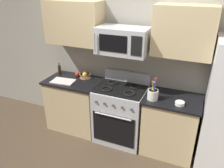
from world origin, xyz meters
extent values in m
plane|color=#473828|center=(0.00, 0.00, 0.00)|extent=(16.00, 16.00, 0.00)
cube|color=#9E998E|center=(0.00, 1.01, 1.30)|extent=(8.00, 0.10, 2.60)
cube|color=tan|center=(-0.85, 0.64, 0.44)|extent=(0.88, 0.57, 0.88)
cube|color=black|center=(-0.85, 0.64, 0.90)|extent=(0.92, 0.61, 0.03)
cube|color=#B2B5BA|center=(0.00, 0.64, 0.46)|extent=(0.76, 0.61, 0.91)
cube|color=black|center=(0.00, 0.33, 0.36)|extent=(0.67, 0.01, 0.51)
cylinder|color=#B2B5BA|center=(0.00, 0.30, 0.62)|extent=(0.57, 0.02, 0.02)
cube|color=black|center=(0.00, 0.64, 0.92)|extent=(0.73, 0.55, 0.02)
cube|color=#B2B5BA|center=(0.00, 0.91, 1.00)|extent=(0.76, 0.06, 0.18)
torus|color=black|center=(-0.18, 0.51, 0.93)|extent=(0.17, 0.17, 0.02)
torus|color=black|center=(0.18, 0.51, 0.93)|extent=(0.17, 0.17, 0.02)
torus|color=black|center=(-0.18, 0.76, 0.93)|extent=(0.17, 0.17, 0.02)
torus|color=black|center=(0.18, 0.76, 0.93)|extent=(0.17, 0.17, 0.02)
cylinder|color=#4C4C51|center=(-0.27, 0.32, 0.79)|extent=(0.04, 0.02, 0.04)
cylinder|color=#4C4C51|center=(-0.14, 0.32, 0.79)|extent=(0.04, 0.02, 0.04)
cylinder|color=#4C4C51|center=(0.00, 0.32, 0.79)|extent=(0.04, 0.02, 0.04)
cylinder|color=#4C4C51|center=(0.14, 0.32, 0.79)|extent=(0.04, 0.02, 0.04)
cylinder|color=#4C4C51|center=(0.27, 0.32, 0.79)|extent=(0.04, 0.02, 0.04)
cube|color=tan|center=(0.78, 0.64, 0.44)|extent=(0.75, 0.57, 0.88)
cube|color=black|center=(0.78, 0.64, 0.90)|extent=(0.79, 0.61, 0.03)
cube|color=#B2B5BA|center=(0.00, 0.67, 1.65)|extent=(0.72, 0.40, 0.37)
cube|color=black|center=(-0.07, 0.46, 1.65)|extent=(0.40, 0.01, 0.23)
cube|color=black|center=(0.26, 0.46, 1.65)|extent=(0.14, 0.01, 0.26)
cylinder|color=#B2B5BA|center=(-0.33, 0.44, 1.65)|extent=(0.02, 0.02, 0.26)
cube|color=tan|center=(-0.85, 0.79, 1.82)|extent=(0.91, 0.34, 0.66)
cube|color=tan|center=(0.79, 0.79, 1.82)|extent=(0.78, 0.34, 0.66)
cylinder|color=white|center=(0.52, 0.51, 0.98)|extent=(0.15, 0.15, 0.14)
cylinder|color=black|center=(0.52, 0.51, 0.99)|extent=(0.12, 0.12, 0.12)
cylinder|color=red|center=(0.52, 0.53, 1.09)|extent=(0.07, 0.02, 0.30)
cylinder|color=olive|center=(0.53, 0.48, 1.07)|extent=(0.07, 0.04, 0.27)
cylinder|color=blue|center=(0.54, 0.51, 1.06)|extent=(0.04, 0.08, 0.24)
cylinder|color=yellow|center=(0.51, 0.51, 1.06)|extent=(0.03, 0.08, 0.23)
cone|color=brown|center=(-0.71, 0.81, 0.94)|extent=(0.19, 0.19, 0.06)
torus|color=brown|center=(-0.71, 0.81, 0.97)|extent=(0.19, 0.19, 0.01)
sphere|color=red|center=(-0.74, 0.83, 0.97)|extent=(0.08, 0.08, 0.08)
sphere|color=orange|center=(-0.72, 0.81, 0.97)|extent=(0.08, 0.08, 0.08)
sphere|color=yellow|center=(-0.71, 0.80, 0.97)|extent=(0.08, 0.08, 0.08)
sphere|color=red|center=(-0.87, 0.81, 0.95)|extent=(0.07, 0.07, 0.07)
cube|color=silver|center=(-0.97, 0.52, 0.92)|extent=(0.39, 0.27, 0.02)
cylinder|color=#382314|center=(-1.22, 0.79, 0.98)|extent=(0.06, 0.06, 0.14)
cone|color=#382314|center=(-1.22, 0.79, 1.07)|extent=(0.05, 0.05, 0.04)
cylinder|color=black|center=(-1.22, 0.79, 1.10)|extent=(0.02, 0.02, 0.01)
cylinder|color=white|center=(0.89, 0.49, 0.93)|extent=(0.12, 0.12, 0.04)
torus|color=white|center=(0.89, 0.49, 0.95)|extent=(0.13, 0.13, 0.01)
camera|label=1|loc=(1.06, -2.25, 2.44)|focal=36.15mm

